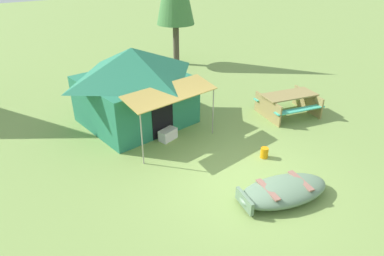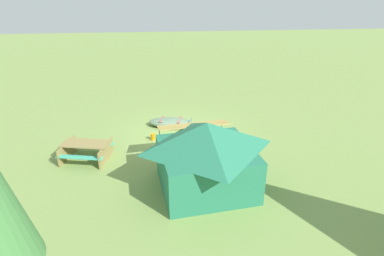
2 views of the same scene
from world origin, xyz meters
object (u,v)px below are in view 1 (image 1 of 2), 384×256
at_px(picnic_table, 288,102).
at_px(fuel_can, 264,153).
at_px(cooler_box, 168,135).
at_px(beached_rowboat, 283,191).
at_px(canvas_cabin_tent, 134,85).

xyz_separation_m(picnic_table, fuel_can, (-2.70, -1.55, -0.33)).
xyz_separation_m(cooler_box, fuel_can, (1.65, -2.39, -0.02)).
relative_size(beached_rowboat, canvas_cabin_tent, 0.57).
relative_size(picnic_table, cooler_box, 3.87).
xyz_separation_m(canvas_cabin_tent, fuel_can, (1.85, -4.07, -1.14)).
bearing_deg(fuel_can, picnic_table, 29.81).
height_order(cooler_box, fuel_can, cooler_box).
bearing_deg(picnic_table, fuel_can, -150.19).
relative_size(beached_rowboat, picnic_table, 1.12).
relative_size(picnic_table, fuel_can, 7.15).
relative_size(canvas_cabin_tent, fuel_can, 14.16).
bearing_deg(cooler_box, fuel_can, -55.37).
xyz_separation_m(canvas_cabin_tent, picnic_table, (4.56, -2.52, -0.81)).
xyz_separation_m(canvas_cabin_tent, cooler_box, (0.20, -1.67, -1.12)).
bearing_deg(picnic_table, cooler_box, 169.03).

